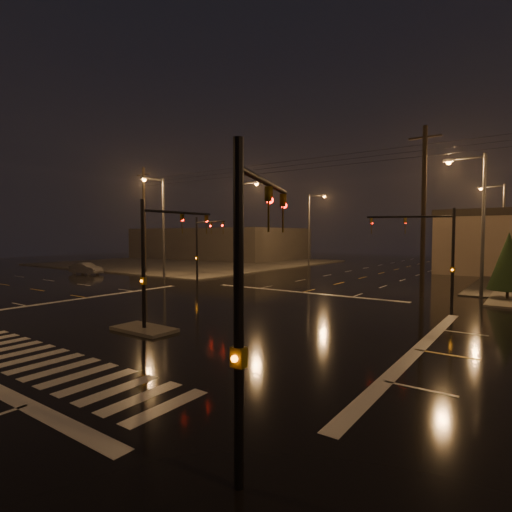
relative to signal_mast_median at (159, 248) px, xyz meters
The scene contains 19 objects.
ground 4.85m from the signal_mast_median, 90.00° to the left, with size 140.00×140.00×0.00m, color black.
sidewalk_nw 44.80m from the signal_mast_median, 132.21° to the left, with size 36.00×36.00×0.12m, color #4B4943.
median_island 3.79m from the signal_mast_median, 90.00° to the right, with size 3.00×1.60×0.15m, color #4B4943.
crosswalk 7.01m from the signal_mast_median, 90.00° to the right, with size 15.00×2.60×0.01m, color beige.
stop_bar_far 14.56m from the signal_mast_median, 90.00° to the left, with size 16.00×0.50×0.01m, color beige.
commercial_block 57.07m from the signal_mast_median, 127.83° to the left, with size 30.00×18.00×5.60m, color #413C39.
signal_mast_median is the anchor object (origin of this frame).
signal_mast_ne 16.27m from the signal_mast_median, 54.28° to the left, with size 4.84×1.86×6.00m.
signal_mast_nw 16.27m from the signal_mast_median, 125.72° to the left, with size 4.84×1.86×6.00m.
signal_mast_se 12.22m from the signal_mast_median, 33.15° to the right, with size 1.55×3.87×6.00m.
streetlight_1 23.94m from the signal_mast_median, 117.96° to the left, with size 2.77×0.32×10.00m.
streetlight_2 38.78m from the signal_mast_median, 106.79° to the left, with size 2.77×0.32×10.00m.
streetlight_3 22.20m from the signal_mast_median, 59.61° to the left, with size 2.77×0.32×10.00m.
streetlight_4 40.69m from the signal_mast_median, 74.03° to the left, with size 2.77×0.32×10.00m.
streetlight_5 21.53m from the signal_mast_median, 138.30° to the left, with size 0.32×2.77×10.00m.
utility_pole_0 27.95m from the signal_mast_median, 142.19° to the left, with size 2.20×0.32×12.00m.
utility_pole_1 19.00m from the signal_mast_median, 64.89° to the left, with size 2.20×0.32×12.00m.
conifer_0 22.86m from the signal_mast_median, 55.09° to the left, with size 2.49×2.49×4.59m.
car_crossing 29.66m from the signal_mast_median, 154.63° to the left, with size 1.37×3.94×1.30m, color #585960.
Camera 1 is at (14.60, -15.80, 4.38)m, focal length 28.00 mm.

